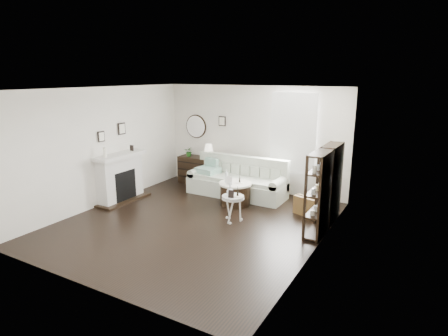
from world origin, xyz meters
The scene contains 18 objects.
room centered at (0.73, 2.70, 1.60)m, with size 5.50×5.50×5.50m.
fireplace centered at (-2.32, 0.30, 0.54)m, with size 0.50×1.40×1.84m.
shelf_unit_far centered at (2.33, 1.55, 0.80)m, with size 0.30×0.80×1.60m.
shelf_unit_near centered at (2.33, 0.65, 0.80)m, with size 0.30×0.80×1.60m.
sofa centered at (-0.08, 2.08, 0.32)m, with size 2.47×0.86×0.96m.
quilt centered at (-0.89, 1.95, 0.56)m, with size 0.55×0.45×0.14m, color #27905E.
suitcase centered at (1.88, 1.54, 0.20)m, with size 0.61×0.20×0.40m, color brown.
dresser centered at (-1.51, 2.47, 0.37)m, with size 1.12×0.48×0.75m.
table_lamp centered at (-1.18, 2.47, 0.94)m, with size 0.25×0.25×0.39m, color beige, non-canonical shape.
potted_plant centered at (-1.79, 2.42, 0.88)m, with size 0.24×0.21×0.27m, color #1D5418.
drum_table centered at (0.20, 1.40, 0.27)m, with size 0.76×0.76×0.53m.
pedestal_table centered at (0.65, 0.44, 0.51)m, with size 0.46×0.46×0.56m.
eiffel_drum centered at (0.28, 1.45, 0.62)m, with size 0.10×0.10×0.18m, color black, non-canonical shape.
bottle_drum centered at (0.01, 1.32, 0.68)m, with size 0.07×0.07×0.30m, color silver.
card_frame_drum centered at (0.15, 1.21, 0.62)m, with size 0.14×0.01×0.19m, color silver.
eiffel_ped centered at (0.74, 0.47, 0.65)m, with size 0.11×0.11×0.19m, color black, non-canonical shape.
flask_ped centered at (0.57, 0.46, 0.69)m, with size 0.14×0.14×0.26m, color silver, non-canonical shape.
card_frame_ped centered at (0.67, 0.32, 0.64)m, with size 0.12×0.01×0.16m, color black.
Camera 1 is at (4.06, -5.96, 2.96)m, focal length 30.00 mm.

